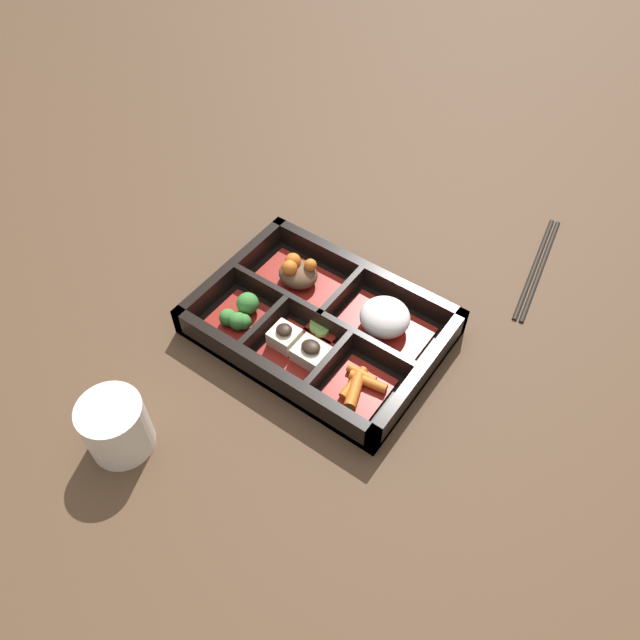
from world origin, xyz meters
name	(u,v)px	position (x,y,z in m)	size (l,w,h in m)	color
ground_plane	(320,332)	(0.00, 0.00, 0.00)	(3.00, 3.00, 0.00)	#4C3523
bento_base	(320,330)	(0.00, 0.00, 0.01)	(0.31, 0.22, 0.01)	black
bento_rim	(319,323)	(0.00, 0.00, 0.02)	(0.31, 0.22, 0.04)	black
bowl_stew	(298,275)	(-0.07, 0.04, 0.03)	(0.12, 0.08, 0.05)	maroon
bowl_rice	(385,320)	(0.07, 0.04, 0.03)	(0.12, 0.08, 0.04)	maroon
bowl_greens	(241,314)	(-0.09, -0.05, 0.02)	(0.07, 0.07, 0.03)	maroon
bowl_tofu	(298,347)	(0.00, -0.05, 0.02)	(0.08, 0.07, 0.04)	maroon
bowl_carrots	(359,386)	(0.09, -0.05, 0.02)	(0.07, 0.07, 0.02)	maroon
bowl_pickles	(322,328)	(0.01, 0.00, 0.02)	(0.04, 0.04, 0.01)	maroon
tea_cup	(116,426)	(-0.09, -0.26, 0.04)	(0.07, 0.07, 0.07)	beige
chopsticks	(538,267)	(0.18, 0.27, 0.00)	(0.05, 0.22, 0.01)	black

